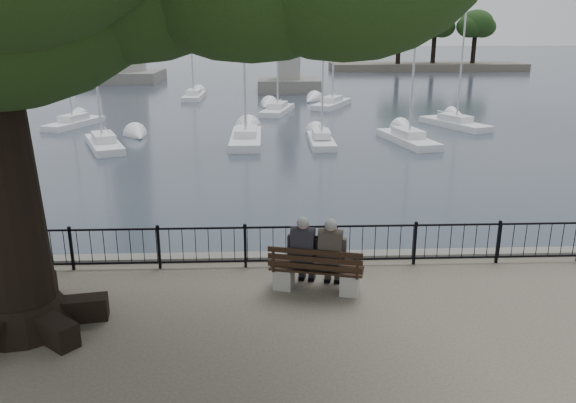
{
  "coord_description": "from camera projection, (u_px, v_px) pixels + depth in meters",
  "views": [
    {
      "loc": [
        -0.51,
        -9.71,
        5.39
      ],
      "look_at": [
        0.0,
        2.5,
        1.6
      ],
      "focal_mm": 35.0,
      "sensor_mm": 36.0,
      "label": 1
    }
  ],
  "objects": [
    {
      "name": "sailboat_i",
      "position": [
        408.0,
        137.0,
        32.4
      ],
      "size": [
        2.69,
        5.77,
        12.15
      ],
      "color": "white",
      "rests_on": "ground"
    },
    {
      "name": "sailboat_f",
      "position": [
        278.0,
        109.0,
        43.88
      ],
      "size": [
        2.94,
        5.91,
        12.04
      ],
      "color": "white",
      "rests_on": "ground"
    },
    {
      "name": "bench",
      "position": [
        316.0,
        275.0,
        11.93
      ],
      "size": [
        2.07,
        1.06,
        1.05
      ],
      "color": "gray",
      "rests_on": "ground"
    },
    {
      "name": "person_left",
      "position": [
        304.0,
        254.0,
        11.98
      ],
      "size": [
        0.6,
        0.89,
        1.66
      ],
      "color": "black",
      "rests_on": "ground"
    },
    {
      "name": "sailboat_g",
      "position": [
        332.0,
        103.0,
        47.35
      ],
      "size": [
        4.07,
        6.18,
        11.95
      ],
      "color": "white",
      "rests_on": "ground"
    },
    {
      "name": "lion_monument",
      "position": [
        288.0,
        68.0,
        58.21
      ],
      "size": [
        6.37,
        6.37,
        9.31
      ],
      "color": "#65635A",
      "rests_on": "ground"
    },
    {
      "name": "harbor",
      "position": [
        287.0,
        276.0,
        13.9
      ],
      "size": [
        260.0,
        260.0,
        1.2
      ],
      "color": "#65635A",
      "rests_on": "ground"
    },
    {
      "name": "sailboat_a",
      "position": [
        104.0,
        143.0,
        31.1
      ],
      "size": [
        3.42,
        5.48,
        9.8
      ],
      "color": "white",
      "rests_on": "ground"
    },
    {
      "name": "sailboat_c",
      "position": [
        321.0,
        139.0,
        32.1
      ],
      "size": [
        1.34,
        4.73,
        10.04
      ],
      "color": "white",
      "rests_on": "ground"
    },
    {
      "name": "person_right",
      "position": [
        331.0,
        257.0,
        11.86
      ],
      "size": [
        0.6,
        0.89,
        1.66
      ],
      "color": "#2C2721",
      "rests_on": "ground"
    },
    {
      "name": "sailboat_d",
      "position": [
        455.0,
        123.0,
        37.66
      ],
      "size": [
        3.69,
        5.75,
        10.23
      ],
      "color": "white",
      "rests_on": "ground"
    },
    {
      "name": "sailboat_b",
      "position": [
        246.0,
        137.0,
        32.55
      ],
      "size": [
        1.71,
        6.15,
        12.77
      ],
      "color": "white",
      "rests_on": "ground"
    },
    {
      "name": "sailboat_e",
      "position": [
        74.0,
        121.0,
        37.92
      ],
      "size": [
        3.05,
        5.28,
        11.85
      ],
      "color": "white",
      "rests_on": "ground"
    },
    {
      "name": "railing",
      "position": [
        288.0,
        244.0,
        13.11
      ],
      "size": [
        22.06,
        0.06,
        1.0
      ],
      "color": "black",
      "rests_on": "ground"
    },
    {
      "name": "sailboat_h",
      "position": [
        194.0,
        94.0,
        52.75
      ],
      "size": [
        1.68,
        5.75,
        14.35
      ],
      "color": "white",
      "rests_on": "ground"
    },
    {
      "name": "far_shore",
      "position": [
        432.0,
        44.0,
        86.83
      ],
      "size": [
        30.0,
        8.6,
        9.18
      ],
      "color": "#534C41",
      "rests_on": "ground"
    }
  ]
}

